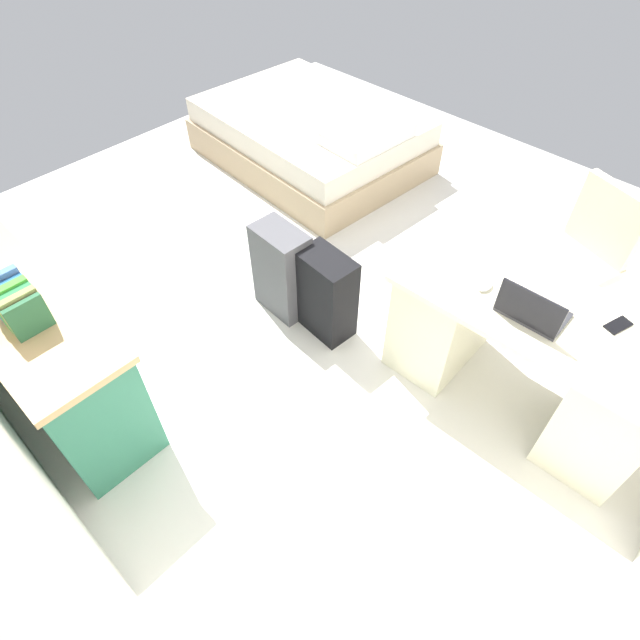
% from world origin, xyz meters
% --- Properties ---
extents(ground_plane, '(5.69, 5.69, 0.00)m').
position_xyz_m(ground_plane, '(0.00, 0.00, 0.00)').
color(ground_plane, silver).
extents(desk, '(1.46, 0.71, 0.74)m').
position_xyz_m(desk, '(-1.37, -0.11, 0.38)').
color(desk, beige).
rests_on(desk, ground_plane).
extents(office_chair, '(0.58, 0.58, 0.94)m').
position_xyz_m(office_chair, '(-1.25, -0.91, 0.42)').
color(office_chair, black).
rests_on(office_chair, ground_plane).
extents(credenza, '(1.80, 0.48, 0.78)m').
position_xyz_m(credenza, '(0.67, 1.67, 0.39)').
color(credenza, '#2D7056').
rests_on(credenza, ground_plane).
extents(bed, '(1.99, 1.52, 0.58)m').
position_xyz_m(bed, '(1.27, -1.18, 0.24)').
color(bed, tan).
rests_on(bed, ground_plane).
extents(suitcase_black, '(0.38, 0.25, 0.59)m').
position_xyz_m(suitcase_black, '(-0.24, 0.23, 0.29)').
color(suitcase_black, black).
rests_on(suitcase_black, ground_plane).
extents(suitcase_spare_grey, '(0.37, 0.24, 0.63)m').
position_xyz_m(suitcase_spare_grey, '(0.10, 0.28, 0.32)').
color(suitcase_spare_grey, '#4C4C51').
rests_on(suitcase_spare_grey, ground_plane).
extents(laptop, '(0.32, 0.23, 0.21)m').
position_xyz_m(laptop, '(-1.34, -0.01, 0.79)').
color(laptop, '#333338').
rests_on(laptop, desk).
extents(computer_mouse, '(0.06, 0.10, 0.03)m').
position_xyz_m(computer_mouse, '(-1.08, -0.04, 0.75)').
color(computer_mouse, white).
rests_on(computer_mouse, desk).
extents(cell_phone_near_laptop, '(0.10, 0.15, 0.01)m').
position_xyz_m(cell_phone_near_laptop, '(-1.68, -0.25, 0.74)').
color(cell_phone_near_laptop, black).
rests_on(cell_phone_near_laptop, desk).
extents(book_row, '(0.27, 0.17, 0.23)m').
position_xyz_m(book_row, '(0.34, 1.67, 0.88)').
color(book_row, '#285C3B').
rests_on(book_row, credenza).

